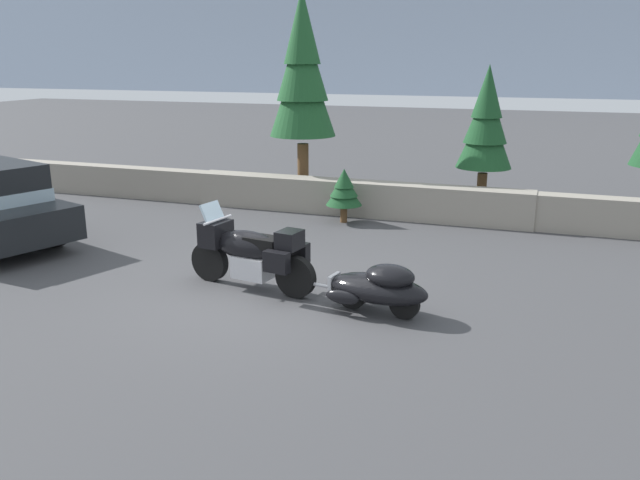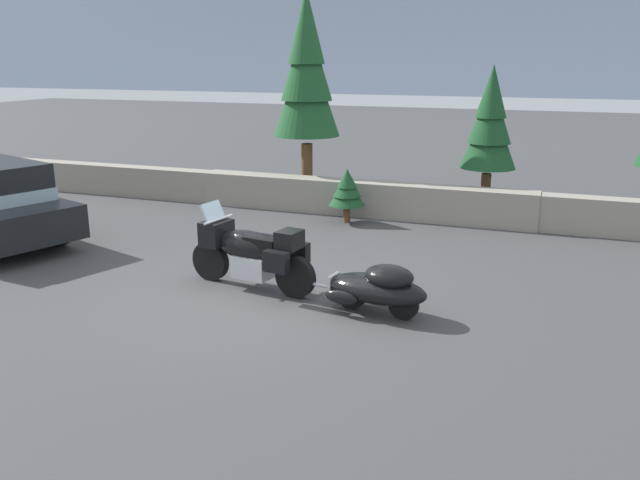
# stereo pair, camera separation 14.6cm
# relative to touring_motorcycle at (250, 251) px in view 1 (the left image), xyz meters

# --- Properties ---
(ground_plane) EXTENTS (80.00, 80.00, 0.00)m
(ground_plane) POSITION_rel_touring_motorcycle_xyz_m (0.17, -0.21, -0.62)
(ground_plane) COLOR #424244
(stone_guard_wall) EXTENTS (24.00, 0.60, 0.80)m
(stone_guard_wall) POSITION_rel_touring_motorcycle_xyz_m (0.23, 5.44, -0.22)
(stone_guard_wall) COLOR gray
(stone_guard_wall) RESTS_ON ground
(distant_ridgeline) EXTENTS (240.00, 80.00, 16.00)m
(distant_ridgeline) POSITION_rel_touring_motorcycle_xyz_m (0.17, 95.47, 7.38)
(distant_ridgeline) COLOR #99A8BF
(distant_ridgeline) RESTS_ON ground
(touring_motorcycle) EXTENTS (2.30, 0.97, 1.33)m
(touring_motorcycle) POSITION_rel_touring_motorcycle_xyz_m (0.00, 0.00, 0.00)
(touring_motorcycle) COLOR black
(touring_motorcycle) RESTS_ON ground
(car_shaped_trailer) EXTENTS (2.23, 0.95, 0.76)m
(car_shaped_trailer) POSITION_rel_touring_motorcycle_xyz_m (2.19, -0.36, -0.21)
(car_shaped_trailer) COLOR black
(car_shaped_trailer) RESTS_ON ground
(pine_tree_tall) EXTENTS (1.63, 1.63, 5.20)m
(pine_tree_tall) POSITION_rel_touring_motorcycle_xyz_m (-1.50, 6.30, 2.64)
(pine_tree_tall) COLOR brown
(pine_tree_tall) RESTS_ON ground
(pine_tree_secondary) EXTENTS (1.27, 1.27, 3.44)m
(pine_tree_secondary) POSITION_rel_touring_motorcycle_xyz_m (2.92, 6.41, 1.53)
(pine_tree_secondary) COLOR brown
(pine_tree_secondary) RESTS_ON ground
(pine_sapling_near) EXTENTS (0.81, 0.81, 1.21)m
(pine_sapling_near) POSITION_rel_touring_motorcycle_xyz_m (0.10, 4.66, 0.14)
(pine_sapling_near) COLOR brown
(pine_sapling_near) RESTS_ON ground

